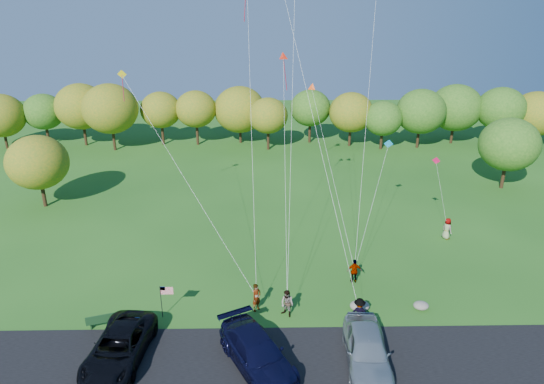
{
  "coord_description": "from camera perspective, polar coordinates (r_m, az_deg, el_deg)",
  "views": [
    {
      "loc": [
        -0.98,
        -25.09,
        18.51
      ],
      "look_at": [
        -0.43,
        6.0,
        6.09
      ],
      "focal_mm": 32.0,
      "sensor_mm": 36.0,
      "label": 1
    }
  ],
  "objects": [
    {
      "name": "flyer_b",
      "position": [
        30.89,
        1.8,
        -12.99
      ],
      "size": [
        1.11,
        1.08,
        1.81
      ],
      "primitive_type": "imported",
      "rotation": [
        0.0,
        0.0,
        -0.67
      ],
      "color": "#4C4C59",
      "rests_on": "ground"
    },
    {
      "name": "minivan_navy",
      "position": [
        27.23,
        -1.74,
        -18.39
      ],
      "size": [
        5.01,
        6.58,
        1.78
      ],
      "primitive_type": "imported",
      "rotation": [
        0.0,
        0.0,
        0.47
      ],
      "color": "black",
      "rests_on": "asphalt_lane"
    },
    {
      "name": "flyer_d",
      "position": [
        34.64,
        9.67,
        -9.15
      ],
      "size": [
        1.04,
        0.43,
        1.78
      ],
      "primitive_type": "imported",
      "rotation": [
        0.0,
        0.0,
        3.14
      ],
      "color": "#4C4C59",
      "rests_on": "ground"
    },
    {
      "name": "boulder_near",
      "position": [
        32.2,
        10.27,
        -13.03
      ],
      "size": [
        1.25,
        0.98,
        0.63
      ],
      "primitive_type": "ellipsoid",
      "color": "#9F9D8B",
      "rests_on": "ground"
    },
    {
      "name": "minivan_dark",
      "position": [
        28.9,
        -17.55,
        -16.98
      ],
      "size": [
        3.32,
        6.24,
        1.67
      ],
      "primitive_type": "imported",
      "rotation": [
        0.0,
        0.0,
        -0.09
      ],
      "color": "black",
      "rests_on": "asphalt_lane"
    },
    {
      "name": "trash_barrel",
      "position": [
        31.24,
        -15.17,
        -14.35
      ],
      "size": [
        0.64,
        0.64,
        0.97
      ],
      "primitive_type": "cylinder",
      "color": "blue",
      "rests_on": "ground"
    },
    {
      "name": "flyer_a",
      "position": [
        31.36,
        -1.84,
        -12.29
      ],
      "size": [
        0.8,
        0.82,
        1.9
      ],
      "primitive_type": "imported",
      "rotation": [
        0.0,
        0.0,
        0.86
      ],
      "color": "#4C4C59",
      "rests_on": "ground"
    },
    {
      "name": "flyer_c",
      "position": [
        30.51,
        10.21,
        -13.77
      ],
      "size": [
        1.3,
        0.85,
        1.9
      ],
      "primitive_type": "imported",
      "rotation": [
        0.0,
        0.0,
        3.02
      ],
      "color": "#4C4C59",
      "rests_on": "ground"
    },
    {
      "name": "minivan_silver",
      "position": [
        27.79,
        11.1,
        -17.69
      ],
      "size": [
        2.6,
        5.8,
        1.94
      ],
      "primitive_type": "imported",
      "rotation": [
        0.0,
        0.0,
        -0.06
      ],
      "color": "#ACB2B7",
      "rests_on": "asphalt_lane"
    },
    {
      "name": "flyer_e",
      "position": [
        42.54,
        19.89,
        -4.06
      ],
      "size": [
        0.9,
        1.05,
        1.82
      ],
      "primitive_type": "imported",
      "rotation": [
        0.0,
        0.0,
        2.01
      ],
      "color": "#4C4C59",
      "rests_on": "ground"
    },
    {
      "name": "flag_assembly",
      "position": [
        31.09,
        -12.55,
        -11.69
      ],
      "size": [
        0.82,
        0.53,
        2.22
      ],
      "color": "black",
      "rests_on": "ground"
    },
    {
      "name": "treeline",
      "position": [
        63.39,
        1.24,
        9.18
      ],
      "size": [
        76.15,
        28.12,
        8.5
      ],
      "color": "#342213",
      "rests_on": "ground"
    },
    {
      "name": "ground",
      "position": [
        31.19,
        1.02,
        -14.63
      ],
      "size": [
        140.0,
        140.0,
        0.0
      ],
      "primitive_type": "plane",
      "color": "#1F5217",
      "rests_on": "ground"
    },
    {
      "name": "park_bench",
      "position": [
        31.75,
        -19.32,
        -14.12
      ],
      "size": [
        1.78,
        0.82,
        1.01
      ],
      "rotation": [
        0.0,
        0.0,
        0.31
      ],
      "color": "#133619",
      "rests_on": "ground"
    },
    {
      "name": "boulder_far",
      "position": [
        33.24,
        17.13,
        -12.65
      ],
      "size": [
        0.98,
        0.82,
        0.51
      ],
      "primitive_type": "ellipsoid",
      "color": "slate",
      "rests_on": "ground"
    },
    {
      "name": "asphalt_lane",
      "position": [
        28.06,
        1.32,
        -19.43
      ],
      "size": [
        44.0,
        6.0,
        0.06
      ],
      "primitive_type": "cube",
      "color": "black",
      "rests_on": "ground"
    }
  ]
}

